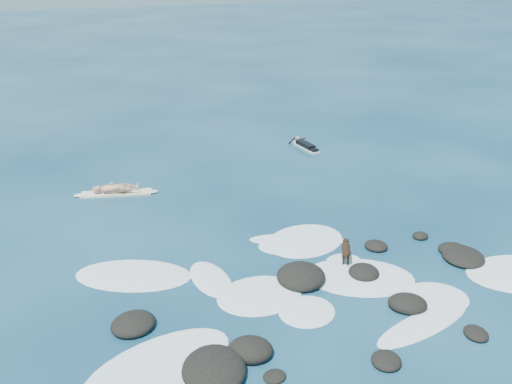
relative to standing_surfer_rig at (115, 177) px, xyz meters
name	(u,v)px	position (x,y,z in m)	size (l,w,h in m)	color
ground	(341,263)	(6.09, -7.37, -0.73)	(160.00, 160.00, 0.00)	#0A2642
reef_rocks	(377,301)	(6.08, -9.65, -0.62)	(14.22, 6.69, 0.58)	black
breaking_foam	(312,283)	(4.83, -8.14, -0.72)	(14.96, 7.61, 0.12)	white
standing_surfer_rig	(115,177)	(0.00, 0.00, 0.00)	(3.23, 1.02, 1.84)	#FBECC9
paddling_surfer_rig	(305,145)	(9.09, 2.91, -0.60)	(1.02, 2.18, 0.38)	silver
dog	(346,249)	(6.25, -7.35, -0.28)	(0.55, 0.98, 0.67)	black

